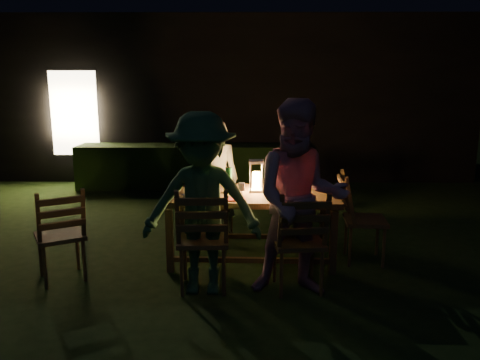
{
  "coord_description": "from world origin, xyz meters",
  "views": [
    {
      "loc": [
        0.49,
        -4.83,
        1.97
      ],
      "look_at": [
        0.43,
        0.39,
        0.86
      ],
      "focal_mm": 35.0,
      "sensor_mm": 36.0,
      "label": 1
    }
  ],
  "objects_px": {
    "chair_near_left": "(204,257)",
    "bottle_bucket_b": "(219,163)",
    "lantern": "(256,178)",
    "person_opp_right": "(300,199)",
    "dining_table": "(252,199)",
    "person_house_side": "(217,179)",
    "chair_far_right": "(295,216)",
    "bottle_table": "(229,180)",
    "bottle_bucket_a": "(211,164)",
    "person_opp_left": "(202,205)",
    "chair_far_left": "(217,216)",
    "chair_end": "(363,234)",
    "ice_bucket": "(215,167)",
    "side_table": "(215,179)",
    "chair_near_right": "(298,259)",
    "chair_spare": "(62,251)"
  },
  "relations": [
    {
      "from": "chair_near_left",
      "to": "bottle_bucket_b",
      "type": "xyz_separation_m",
      "value": [
        0.01,
        2.45,
        0.48
      ]
    },
    {
      "from": "lantern",
      "to": "person_opp_right",
      "type": "bearing_deg",
      "value": -66.74
    },
    {
      "from": "dining_table",
      "to": "person_house_side",
      "type": "bearing_deg",
      "value": 118.76
    },
    {
      "from": "chair_far_right",
      "to": "lantern",
      "type": "bearing_deg",
      "value": 51.97
    },
    {
      "from": "lantern",
      "to": "bottle_table",
      "type": "height_order",
      "value": "lantern"
    },
    {
      "from": "person_opp_right",
      "to": "bottle_bucket_a",
      "type": "xyz_separation_m",
      "value": [
        -0.98,
        2.45,
        -0.11
      ]
    },
    {
      "from": "person_opp_left",
      "to": "chair_far_left",
      "type": "bearing_deg",
      "value": 89.92
    },
    {
      "from": "chair_near_left",
      "to": "chair_end",
      "type": "distance_m",
      "value": 1.85
    },
    {
      "from": "chair_near_left",
      "to": "ice_bucket",
      "type": "distance_m",
      "value": 2.45
    },
    {
      "from": "chair_far_right",
      "to": "side_table",
      "type": "distance_m",
      "value": 1.43
    },
    {
      "from": "chair_far_right",
      "to": "bottle_table",
      "type": "relative_size",
      "value": 3.38
    },
    {
      "from": "person_opp_right",
      "to": "bottle_bucket_b",
      "type": "xyz_separation_m",
      "value": [
        -0.88,
        2.53,
        -0.11
      ]
    },
    {
      "from": "ice_bucket",
      "to": "bottle_table",
      "type": "bearing_deg",
      "value": -81.24
    },
    {
      "from": "chair_near_right",
      "to": "ice_bucket",
      "type": "distance_m",
      "value": 2.65
    },
    {
      "from": "dining_table",
      "to": "person_opp_right",
      "type": "xyz_separation_m",
      "value": [
        0.43,
        -0.83,
        0.22
      ]
    },
    {
      "from": "dining_table",
      "to": "bottle_table",
      "type": "bearing_deg",
      "value": -180.0
    },
    {
      "from": "chair_far_right",
      "to": "bottle_bucket_a",
      "type": "relative_size",
      "value": 2.96
    },
    {
      "from": "dining_table",
      "to": "person_house_side",
      "type": "height_order",
      "value": "person_house_side"
    },
    {
      "from": "chair_spare",
      "to": "lantern",
      "type": "distance_m",
      "value": 2.14
    },
    {
      "from": "bottle_table",
      "to": "bottle_bucket_b",
      "type": "height_order",
      "value": "bottle_table"
    },
    {
      "from": "person_house_side",
      "to": "bottle_bucket_b",
      "type": "xyz_separation_m",
      "value": [
        -0.02,
        0.86,
        0.05
      ]
    },
    {
      "from": "lantern",
      "to": "person_house_side",
      "type": "bearing_deg",
      "value": 121.57
    },
    {
      "from": "chair_far_left",
      "to": "side_table",
      "type": "height_order",
      "value": "chair_far_left"
    },
    {
      "from": "person_opp_right",
      "to": "person_opp_left",
      "type": "distance_m",
      "value": 0.9
    },
    {
      "from": "chair_far_right",
      "to": "person_house_side",
      "type": "bearing_deg",
      "value": -6.19
    },
    {
      "from": "chair_near_left",
      "to": "lantern",
      "type": "height_order",
      "value": "lantern"
    },
    {
      "from": "chair_near_right",
      "to": "person_opp_left",
      "type": "distance_m",
      "value": 1.05
    },
    {
      "from": "chair_far_left",
      "to": "bottle_bucket_b",
      "type": "height_order",
      "value": "bottle_bucket_b"
    },
    {
      "from": "chair_near_right",
      "to": "person_opp_right",
      "type": "xyz_separation_m",
      "value": [
        -0.0,
        -0.05,
        0.6
      ]
    },
    {
      "from": "dining_table",
      "to": "chair_near_right",
      "type": "height_order",
      "value": "chair_near_right"
    },
    {
      "from": "lantern",
      "to": "chair_end",
      "type": "bearing_deg",
      "value": -3.8
    },
    {
      "from": "bottle_bucket_a",
      "to": "ice_bucket",
      "type": "bearing_deg",
      "value": 38.66
    },
    {
      "from": "ice_bucket",
      "to": "lantern",
      "type": "bearing_deg",
      "value": -70.93
    },
    {
      "from": "chair_spare",
      "to": "side_table",
      "type": "bearing_deg",
      "value": 27.8
    },
    {
      "from": "person_house_side",
      "to": "side_table",
      "type": "relative_size",
      "value": 2.33
    },
    {
      "from": "person_opp_right",
      "to": "chair_far_right",
      "type": "bearing_deg",
      "value": 86.44
    },
    {
      "from": "chair_near_left",
      "to": "side_table",
      "type": "bearing_deg",
      "value": 88.4
    },
    {
      "from": "dining_table",
      "to": "bottle_bucket_b",
      "type": "distance_m",
      "value": 1.76
    },
    {
      "from": "chair_near_right",
      "to": "person_opp_right",
      "type": "relative_size",
      "value": 0.57
    },
    {
      "from": "ice_bucket",
      "to": "chair_spare",
      "type": "bearing_deg",
      "value": -122.19
    },
    {
      "from": "person_opp_right",
      "to": "bottle_table",
      "type": "relative_size",
      "value": 6.5
    },
    {
      "from": "chair_spare",
      "to": "chair_end",
      "type": "bearing_deg",
      "value": -20.21
    },
    {
      "from": "chair_far_left",
      "to": "chair_near_right",
      "type": "bearing_deg",
      "value": 127.13
    },
    {
      "from": "lantern",
      "to": "bottle_bucket_a",
      "type": "bearing_deg",
      "value": 111.13
    },
    {
      "from": "chair_spare",
      "to": "person_opp_left",
      "type": "distance_m",
      "value": 1.55
    },
    {
      "from": "chair_far_right",
      "to": "person_house_side",
      "type": "distance_m",
      "value": 1.1
    },
    {
      "from": "dining_table",
      "to": "bottle_bucket_a",
      "type": "relative_size",
      "value": 5.85
    },
    {
      "from": "chair_far_left",
      "to": "chair_spare",
      "type": "bearing_deg",
      "value": 50.69
    },
    {
      "from": "chair_far_right",
      "to": "chair_near_right",
      "type": "bearing_deg",
      "value": 83.14
    },
    {
      "from": "chair_far_left",
      "to": "ice_bucket",
      "type": "xyz_separation_m",
      "value": [
        -0.08,
        0.87,
        0.48
      ]
    }
  ]
}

